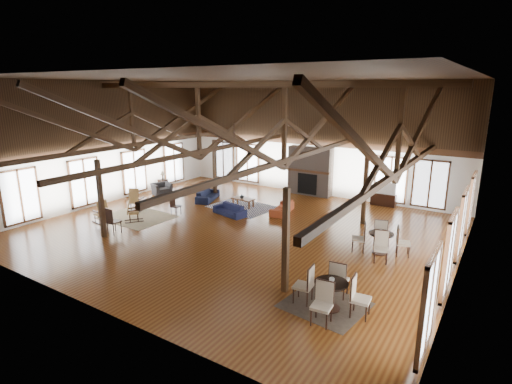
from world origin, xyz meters
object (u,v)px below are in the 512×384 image
Objects in this scene: sofa_orange at (282,208)px; tv_console at (383,199)px; sofa_navy_front at (230,210)px; cafe_table_far at (381,239)px; coffee_table at (243,199)px; armchair at (162,189)px; cafe_table_near at (331,290)px; sofa_navy_left at (208,195)px.

tv_console reaches higher than sofa_orange.
sofa_navy_front is 7.08m from cafe_table_far.
cafe_table_far reaches higher than coffee_table.
armchair is 0.47× the size of cafe_table_near.
cafe_table_near reaches higher than armchair.
sofa_orange is (4.31, 0.14, -0.02)m from sofa_navy_left.
sofa_orange is 7.16m from armchair.
sofa_orange is at bearing 127.59° from cafe_table_near.
coffee_table is 0.57× the size of cafe_table_far.
coffee_table is (-0.23, 1.44, 0.13)m from sofa_navy_front.
cafe_table_near reaches higher than sofa_navy_front.
armchair is at bearing 153.80° from cafe_table_near.
cafe_table_near is at bearing -22.81° from sofa_navy_front.
cafe_table_far is (12.31, -1.65, 0.20)m from armchair.
sofa_navy_left is at bearing -98.27° from sofa_orange.
sofa_navy_left is 0.90× the size of cafe_table_far.
sofa_navy_front is 1.73× the size of armchair.
sofa_orange reaches higher than sofa_navy_front.
armchair reaches higher than sofa_navy_front.
coffee_table is at bearing 112.32° from sofa_navy_front.
tv_console is (-1.55, 6.08, -0.22)m from cafe_table_far.
coffee_table is at bearing -96.63° from sofa_orange.
sofa_orange is 1.79× the size of armchair.
armchair is at bearing -95.20° from sofa_orange.
coffee_table is 5.06m from armchair.
sofa_navy_front is 8.63m from cafe_table_near.
sofa_navy_front is 0.91× the size of sofa_navy_left.
coffee_table is at bearing 137.92° from cafe_table_near.
sofa_navy_left is 2.21m from coffee_table.
sofa_navy_front is 1.44× the size of coffee_table.
tv_console is (5.72, 3.94, -0.07)m from coffee_table.
sofa_navy_left is 1.90× the size of armchair.
armchair is (-5.04, -0.48, -0.06)m from coffee_table.
sofa_navy_left reaches higher than sofa_orange.
sofa_orange is 5.65m from cafe_table_far.
sofa_navy_front is at bearing -139.63° from sofa_navy_left.
tv_console is at bearing 39.01° from coffee_table.
sofa_orange is 1.49× the size of coffee_table.
cafe_table_far is (7.27, -2.13, 0.15)m from coffee_table.
sofa_navy_left is 0.89× the size of cafe_table_near.
sofa_orange is 1.45× the size of tv_console.
sofa_navy_left is 2.87m from armchair.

